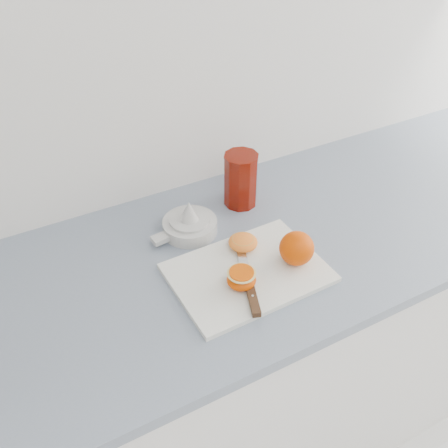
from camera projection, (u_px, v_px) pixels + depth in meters
name	position (u px, v px, depth m)	size (l,w,h in m)	color
counter	(247.00, 354.00, 1.49)	(2.65, 0.64, 0.89)	white
cutting_board	(248.00, 273.00, 1.12)	(0.34, 0.24, 0.01)	silver
whole_orange	(297.00, 248.00, 1.11)	(0.08, 0.08, 0.08)	#E24400
half_orange	(241.00, 279.00, 1.07)	(0.06, 0.06, 0.04)	#E24400
squeezed_shell	(243.00, 242.00, 1.17)	(0.07, 0.07, 0.03)	orange
paring_knife	(251.00, 291.00, 1.05)	(0.09, 0.21, 0.01)	#452C19
citrus_juicer	(189.00, 224.00, 1.22)	(0.17, 0.13, 0.09)	silver
red_tumbler	(241.00, 182.00, 1.29)	(0.09, 0.09, 0.15)	#6A0F03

